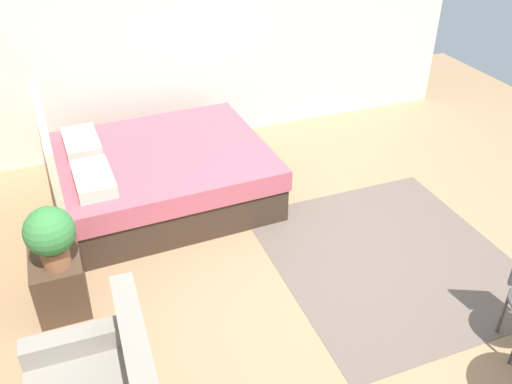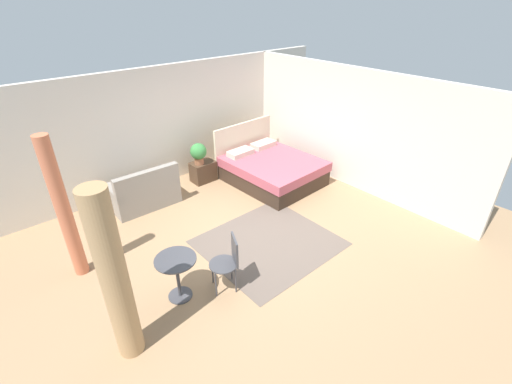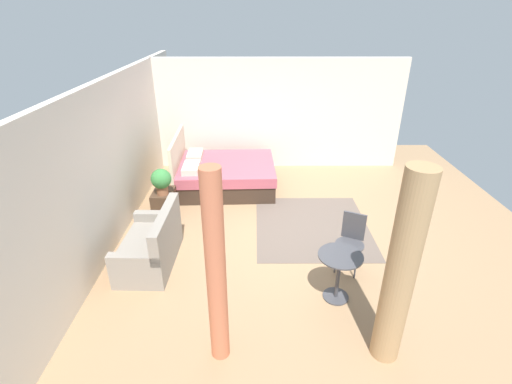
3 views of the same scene
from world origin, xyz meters
The scene contains 6 objects.
ground_plane centered at (0.00, 0.00, -0.01)m, with size 8.89×8.79×0.02m, color #9E7A56.
wall_right centered at (2.94, 0.00, 1.28)m, with size 0.12×5.79×2.56m, color silver.
area_rug centered at (0.03, -0.47, 0.00)m, with size 2.18×1.99×0.01m, color #66564C.
bed centered at (1.67, 1.24, 0.31)m, with size 1.79×2.11×1.18m.
nightstand centered at (0.50, 2.27, 0.23)m, with size 0.55×0.38×0.47m.
potted_plant centered at (0.40, 2.24, 0.75)m, with size 0.37×0.37×0.49m.
Camera 1 is at (-3.02, 1.97, 3.11)m, focal length 38.10 mm.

